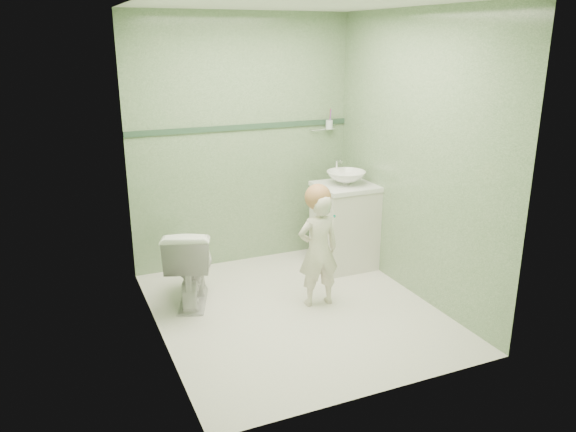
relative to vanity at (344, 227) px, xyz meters
name	(u,v)px	position (x,y,z in m)	size (l,w,h in m)	color
ground	(295,310)	(-0.84, -0.70, -0.40)	(2.50, 2.50, 0.00)	silver
room_shell	(296,169)	(-0.84, -0.70, 0.80)	(2.50, 2.54, 2.40)	gray
trim_stripe	(242,127)	(-0.84, 0.54, 0.95)	(2.20, 0.02, 0.05)	#304E3A
vanity	(344,227)	(0.00, 0.00, 0.00)	(0.52, 0.50, 0.80)	silver
counter	(346,186)	(0.00, 0.00, 0.41)	(0.54, 0.52, 0.04)	white
basin	(346,178)	(0.00, 0.00, 0.49)	(0.37, 0.37, 0.13)	white
faucet	(337,166)	(0.00, 0.19, 0.57)	(0.03, 0.13, 0.18)	silver
cup_holder	(329,125)	(0.05, 0.48, 0.93)	(0.26, 0.07, 0.21)	silver
toilet	(190,264)	(-1.58, -0.19, -0.06)	(0.38, 0.67, 0.69)	white
toddler	(318,250)	(-0.61, -0.65, 0.08)	(0.35, 0.23, 0.97)	beige
hair_cap	(318,197)	(-0.61, -0.63, 0.53)	(0.22, 0.22, 0.22)	#AC7346
teal_toothbrush	(334,216)	(-0.55, -0.78, 0.41)	(0.11, 0.13, 0.08)	#05826D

